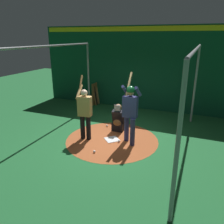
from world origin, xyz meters
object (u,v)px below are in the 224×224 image
Objects in this scene: catcher at (118,120)px; baseball_2 at (94,152)px; bat_rack at (96,94)px; batter at (130,109)px; home_plate at (112,139)px; visitor at (85,111)px; baseball_1 at (119,141)px; baseball_0 at (107,126)px.

baseball_2 is (1.76, -0.07, -0.35)m from catcher.
bat_rack reaches higher than catcher.
batter is 1.64m from baseball_2.
home_plate is 5.68× the size of baseball_2.
visitor is 1.36m from baseball_2.
batter is at bearing 110.52° from baseball_1.
baseball_1 is (1.03, 0.86, 0.00)m from baseball_0.
baseball_1 is at bearing 39.86° from baseball_0.
batter is 1.23m from catcher.
bat_rack is 4.91m from baseball_2.
catcher is at bearing 136.24° from visitor.
catcher is 13.33× the size of baseball_0.
visitor is 27.33× the size of baseball_0.
catcher is 0.49× the size of visitor.
catcher reaches higher than baseball_1.
batter is at bearing 93.32° from visitor.
home_plate is at bearing 31.99° from baseball_0.
visitor reaches higher than home_plate.
catcher is at bearing -139.01° from batter.
visitor is (1.02, -0.75, 0.57)m from catcher.
visitor reaches higher than baseball_2.
baseball_0 is (-0.16, -0.51, -0.35)m from catcher.
visitor reaches higher than baseball_0.
baseball_0 and baseball_1 have the same top height.
visitor is 1.92× the size of bat_rack.
baseball_0 is (-0.94, -0.58, 0.03)m from home_plate.
baseball_2 is (0.99, -0.14, 0.03)m from home_plate.
visitor reaches higher than bat_rack.
batter is 1.44m from visitor.
baseball_1 is at bearing 90.52° from visitor.
home_plate is 0.19× the size of batter.
baseball_2 is (0.90, -0.42, 0.00)m from baseball_1.
bat_rack is at bearing -154.36° from baseball_2.
visitor is at bearing -79.10° from batter.
baseball_2 is (4.41, 2.12, -0.45)m from bat_rack.
baseball_2 is at bearing -2.15° from catcher.
home_plate is at bearing 99.22° from visitor.
baseball_1 and baseball_2 have the same top height.
baseball_0 is at bearing -167.07° from baseball_2.
home_plate is 5.68× the size of baseball_1.
baseball_2 is (0.74, 0.68, -0.91)m from visitor.
catcher is (-0.77, -0.08, 0.38)m from home_plate.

